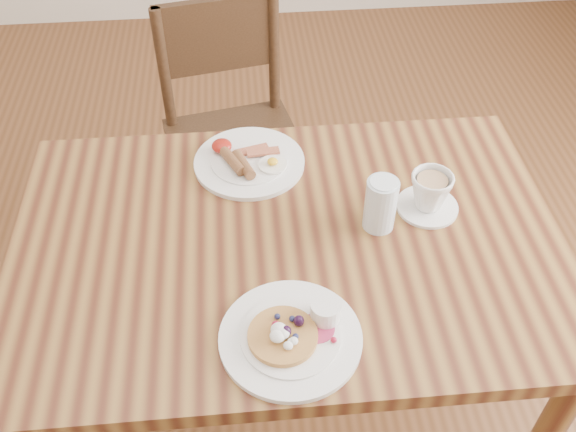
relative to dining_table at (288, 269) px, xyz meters
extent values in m
plane|color=#5A3319|center=(0.00, 0.00, -0.65)|extent=(5.00, 5.00, 0.00)
cube|color=brown|center=(0.00, 0.00, 0.08)|extent=(1.20, 0.80, 0.04)
cylinder|color=brown|center=(0.54, 0.34, -0.30)|extent=(0.06, 0.06, 0.71)
cylinder|color=brown|center=(-0.54, 0.34, -0.30)|extent=(0.06, 0.06, 0.71)
cube|color=#3A2515|center=(-0.10, 0.69, -0.20)|extent=(0.49, 0.49, 0.04)
cylinder|color=#3A2515|center=(-0.25, 0.48, -0.44)|extent=(0.04, 0.04, 0.43)
cylinder|color=#3A2515|center=(0.11, 0.55, -0.44)|extent=(0.04, 0.04, 0.43)
cylinder|color=#3A2515|center=(-0.32, 0.83, -0.44)|extent=(0.04, 0.04, 0.43)
cylinder|color=#3A2515|center=(0.04, 0.91, -0.44)|extent=(0.04, 0.04, 0.43)
cylinder|color=#3A2515|center=(0.04, 0.91, 0.01)|extent=(0.04, 0.04, 0.43)
cylinder|color=#3A2515|center=(-0.32, 0.83, 0.01)|extent=(0.04, 0.04, 0.43)
cube|color=#3A2515|center=(-0.14, 0.88, 0.11)|extent=(0.38, 0.10, 0.24)
cylinder|color=white|center=(-0.02, -0.26, 0.10)|extent=(0.27, 0.27, 0.01)
cylinder|color=white|center=(-0.02, -0.26, 0.11)|extent=(0.19, 0.19, 0.01)
cylinder|color=#B22D59|center=(0.03, -0.25, 0.12)|extent=(0.07, 0.07, 0.00)
cylinder|color=#C68C47|center=(-0.03, -0.27, 0.12)|extent=(0.13, 0.13, 0.01)
ellipsoid|color=white|center=(-0.04, -0.27, 0.14)|extent=(0.03, 0.03, 0.02)
ellipsoid|color=white|center=(-0.02, -0.30, 0.13)|extent=(0.02, 0.02, 0.01)
cylinder|color=white|center=(0.05, -0.23, 0.13)|extent=(0.06, 0.06, 0.04)
cylinder|color=#591E07|center=(0.05, -0.23, 0.15)|extent=(0.05, 0.05, 0.00)
sphere|color=black|center=(0.00, -0.25, 0.14)|extent=(0.02, 0.02, 0.02)
sphere|color=#1E234C|center=(-0.01, -0.23, 0.13)|extent=(0.01, 0.01, 0.01)
sphere|color=#1E234C|center=(-0.04, -0.22, 0.13)|extent=(0.01, 0.01, 0.01)
sphere|color=#B21938|center=(-0.04, -0.25, 0.13)|extent=(0.02, 0.02, 0.02)
sphere|color=black|center=(-0.04, -0.27, 0.14)|extent=(0.02, 0.02, 0.02)
sphere|color=#1E234C|center=(-0.01, -0.28, 0.13)|extent=(0.01, 0.01, 0.01)
sphere|color=#1E234C|center=(0.05, -0.31, 0.12)|extent=(0.01, 0.01, 0.01)
sphere|color=#B21938|center=(0.06, -0.27, 0.12)|extent=(0.01, 0.01, 0.01)
sphere|color=black|center=(0.06, -0.23, 0.12)|extent=(0.02, 0.02, 0.02)
cylinder|color=white|center=(-0.07, 0.26, 0.10)|extent=(0.27, 0.27, 0.01)
cylinder|color=white|center=(-0.07, 0.26, 0.11)|extent=(0.19, 0.19, 0.01)
cylinder|color=brown|center=(-0.11, 0.24, 0.13)|extent=(0.06, 0.10, 0.03)
cylinder|color=brown|center=(-0.09, 0.23, 0.13)|extent=(0.06, 0.10, 0.03)
cube|color=maroon|center=(-0.06, 0.29, 0.12)|extent=(0.08, 0.04, 0.01)
cube|color=maroon|center=(-0.04, 0.28, 0.12)|extent=(0.08, 0.03, 0.01)
cylinder|color=white|center=(-0.02, 0.23, 0.12)|extent=(0.07, 0.07, 0.00)
ellipsoid|color=yellow|center=(-0.02, 0.23, 0.13)|extent=(0.03, 0.03, 0.01)
ellipsoid|color=#A5190F|center=(-0.14, 0.30, 0.13)|extent=(0.05, 0.05, 0.03)
cylinder|color=white|center=(0.32, 0.07, 0.10)|extent=(0.14, 0.14, 0.01)
imported|color=white|center=(0.32, 0.07, 0.15)|extent=(0.13, 0.13, 0.09)
cylinder|color=tan|center=(0.32, 0.07, 0.18)|extent=(0.07, 0.07, 0.00)
cylinder|color=silver|center=(0.20, 0.02, 0.16)|extent=(0.07, 0.07, 0.12)
camera|label=1|loc=(-0.09, -0.95, 1.11)|focal=40.00mm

